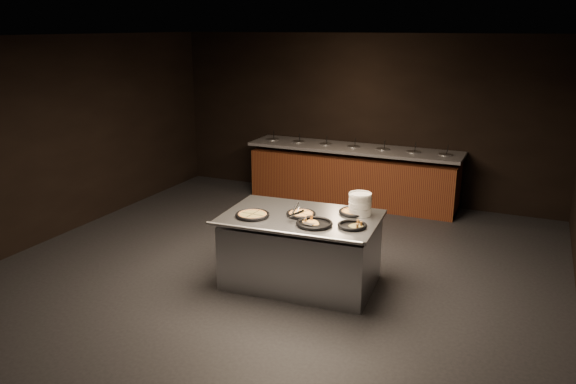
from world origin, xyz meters
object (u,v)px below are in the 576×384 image
pan_veggie_whole (253,215)px  pan_cheese_whole (301,214)px  plate_stack (360,204)px  serving_counter (301,251)px

pan_veggie_whole → pan_cheese_whole: bearing=27.7°
plate_stack → pan_cheese_whole: plate_stack is taller
serving_counter → pan_veggie_whole: 0.74m
plate_stack → pan_veggie_whole: plate_stack is taller
serving_counter → pan_cheese_whole: size_ratio=5.39×
serving_counter → plate_stack: plate_stack is taller
serving_counter → plate_stack: 0.91m
plate_stack → pan_veggie_whole: bearing=-153.1°
plate_stack → pan_cheese_whole: bearing=-153.8°
serving_counter → pan_cheese_whole: 0.47m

